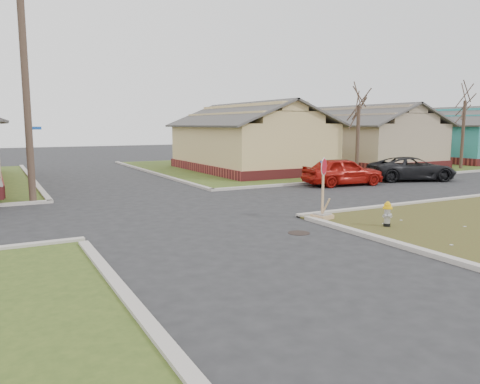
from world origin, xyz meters
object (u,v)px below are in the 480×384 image
utility_pole (26,85)px  red_sedan (343,171)px  dark_pickup (412,169)px  fire_hydrant (387,213)px  stop_sign (323,205)px

utility_pole → red_sedan: bearing=-5.8°
utility_pole → dark_pickup: size_ratio=1.88×
fire_hydrant → red_sedan: 10.24m
fire_hydrant → dark_pickup: 13.43m
fire_hydrant → dark_pickup: size_ratio=0.16×
dark_pickup → red_sedan: bearing=109.3°
red_sedan → dark_pickup: size_ratio=0.89×
utility_pole → red_sedan: size_ratio=2.11×
red_sedan → utility_pole: bearing=91.7°
red_sedan → fire_hydrant: bearing=154.6°
fire_hydrant → red_sedan: (5.55, 8.60, 0.25)m
utility_pole → stop_sign: bearing=-45.1°
fire_hydrant → dark_pickup: (10.46, 8.42, 0.19)m
red_sedan → dark_pickup: (4.91, -0.18, -0.06)m
utility_pole → dark_pickup: 20.11m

